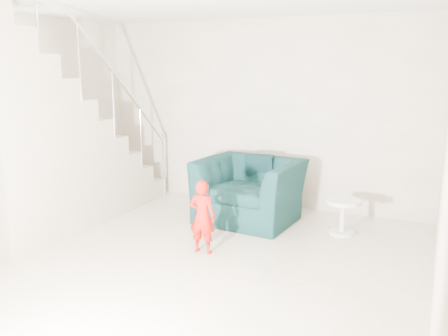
{
  "coord_description": "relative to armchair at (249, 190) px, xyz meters",
  "views": [
    {
      "loc": [
        2.44,
        -3.78,
        2.02
      ],
      "look_at": [
        0.15,
        1.2,
        0.85
      ],
      "focal_mm": 38.0,
      "sensor_mm": 36.0,
      "label": 1
    }
  ],
  "objects": [
    {
      "name": "floor",
      "position": [
        -0.2,
        -1.91,
        -0.41
      ],
      "size": [
        5.5,
        5.5,
        0.0
      ],
      "primitive_type": "plane",
      "color": "tan",
      "rests_on": "ground"
    },
    {
      "name": "phone",
      "position": [
        0.03,
        -1.28,
        0.31
      ],
      "size": [
        0.03,
        0.05,
        0.1
      ],
      "primitive_type": "cube",
      "rotation": [
        0.0,
        0.0,
        0.28
      ],
      "color": "black",
      "rests_on": "toddler"
    },
    {
      "name": "right_wall",
      "position": [
        2.3,
        -1.91,
        0.94
      ],
      "size": [
        0.0,
        5.5,
        5.5
      ],
      "primitive_type": "plane",
      "rotation": [
        1.57,
        0.0,
        -1.57
      ],
      "color": "#A69A87",
      "rests_on": "floor"
    },
    {
      "name": "staircase",
      "position": [
        -2.19,
        -1.36,
        0.54
      ],
      "size": [
        1.02,
        3.03,
        3.62
      ],
      "color": "#ADA089",
      "rests_on": "floor"
    },
    {
      "name": "throw",
      "position": [
        -0.52,
        0.02,
        0.11
      ],
      "size": [
        0.04,
        0.44,
        0.49
      ],
      "primitive_type": "cube",
      "color": "black",
      "rests_on": "armchair"
    },
    {
      "name": "toddler",
      "position": [
        -0.05,
        -1.28,
        0.0
      ],
      "size": [
        0.31,
        0.22,
        0.83
      ],
      "primitive_type": "imported",
      "rotation": [
        0.0,
        0.0,
        3.2
      ],
      "color": "#AE1905",
      "rests_on": "floor"
    },
    {
      "name": "armchair",
      "position": [
        0.0,
        0.0,
        0.0
      ],
      "size": [
        1.35,
        1.2,
        0.82
      ],
      "primitive_type": "imported",
      "rotation": [
        0.0,
        0.0,
        -0.08
      ],
      "color": "black",
      "rests_on": "floor"
    },
    {
      "name": "back_wall",
      "position": [
        -0.2,
        0.84,
        0.94
      ],
      "size": [
        5.0,
        0.0,
        5.0
      ],
      "primitive_type": "plane",
      "rotation": [
        1.57,
        0.0,
        0.0
      ],
      "color": "#A69A87",
      "rests_on": "floor"
    },
    {
      "name": "cushion",
      "position": [
        0.02,
        0.35,
        0.24
      ],
      "size": [
        0.4,
        0.19,
        0.39
      ],
      "primitive_type": "cube",
      "rotation": [
        0.21,
        0.0,
        0.0
      ],
      "color": "black",
      "rests_on": "armchair"
    },
    {
      "name": "side_table",
      "position": [
        1.24,
        -0.03,
        -0.12
      ],
      "size": [
        0.44,
        0.44,
        0.44
      ],
      "color": "silver",
      "rests_on": "floor"
    }
  ]
}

